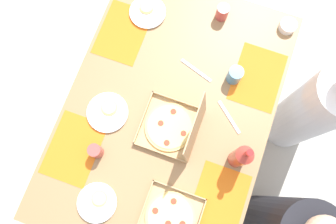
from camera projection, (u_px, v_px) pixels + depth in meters
The scene contains 19 objects.
ground_plane at pixel (168, 135), 2.63m from camera, with size 6.00×6.00×0.00m, color beige.
dining_table at pixel (168, 116), 1.97m from camera, with size 1.60×1.12×0.77m.
placemat_near_left at pixel (123, 32), 1.98m from camera, with size 0.36×0.26×0.00m, color orange.
placemat_near_right at pixel (74, 149), 1.83m from camera, with size 0.36×0.26×0.00m, color orange.
placemat_far_left at pixel (258, 77), 1.92m from camera, with size 0.36×0.26×0.00m, color orange.
placemat_far_right at pixel (219, 201), 1.77m from camera, with size 0.36×0.26×0.00m, color orange.
pizza_box_corner_left at pixel (175, 127), 1.81m from camera, with size 0.31×0.31×0.34m.
pizza_box_edge_far at pixel (170, 217), 1.74m from camera, with size 0.29×0.29×0.04m.
plate_middle at pixel (148, 12), 2.00m from camera, with size 0.21×0.21×0.03m.
plate_near_left at pixel (108, 112), 1.87m from camera, with size 0.23×0.23×0.03m.
plate_far_right at pixel (97, 202), 1.76m from camera, with size 0.21×0.21×0.03m.
soda_bottle at pixel (241, 157), 1.69m from camera, with size 0.09×0.09×0.32m.
cup_spare at pixel (222, 12), 1.96m from camera, with size 0.07×0.07×0.10m, color #BF4742.
cup_red at pixel (96, 151), 1.78m from camera, with size 0.07×0.07×0.10m, color #BF4742.
cup_clear_left at pixel (235, 75), 1.87m from camera, with size 0.08×0.08×0.11m, color teal.
condiment_bowl at pixel (288, 26), 1.97m from camera, with size 0.10×0.10×0.04m, color white.
knife_by_near_right at pixel (196, 70), 1.93m from camera, with size 0.21×0.02×0.01m, color #B7B7BC.
knife_by_far_right at pixel (229, 117), 1.87m from camera, with size 0.21×0.02×0.01m, color #B7B7BC.
diner_left_seat at pixel (311, 111), 2.12m from camera, with size 0.32×0.32×1.19m.
Camera 1 is at (0.40, 0.14, 2.60)m, focal length 36.54 mm.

